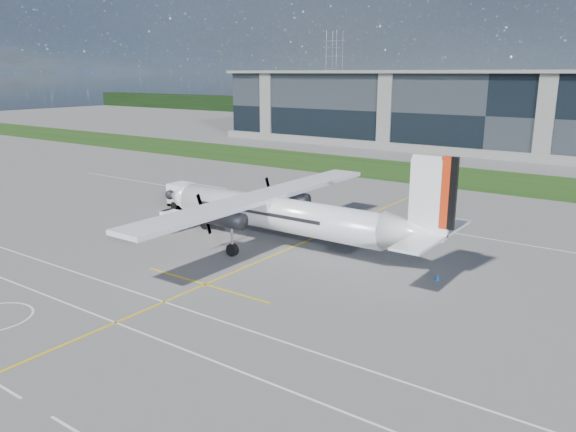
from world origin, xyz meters
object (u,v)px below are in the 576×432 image
at_px(safety_cone_nose_port, 170,225).
at_px(pylon_west, 334,73).
at_px(fuel_tanker_truck, 195,197).
at_px(safety_cone_fwd, 165,216).
at_px(safety_cone_stbdwing, 346,207).
at_px(turboprop_aircraft, 286,196).
at_px(ground_crew_person, 171,224).
at_px(baggage_tug, 174,220).
at_px(safety_cone_tail, 437,277).
at_px(safety_cone_nose_stbd, 181,218).

bearing_deg(safety_cone_nose_port, pylon_west, 115.30).
distance_m(fuel_tanker_truck, safety_cone_fwd, 4.74).
bearing_deg(safety_cone_stbdwing, safety_cone_nose_port, -121.63).
height_order(turboprop_aircraft, ground_crew_person, turboprop_aircraft).
distance_m(baggage_tug, safety_cone_tail, 26.88).
height_order(pylon_west, fuel_tanker_truck, pylon_west).
relative_size(baggage_tug, safety_cone_nose_stbd, 5.65).
height_order(turboprop_aircraft, safety_cone_nose_stbd, turboprop_aircraft).
bearing_deg(safety_cone_fwd, safety_cone_tail, -1.35).
bearing_deg(safety_cone_fwd, fuel_tanker_truck, 90.64).
bearing_deg(fuel_tanker_truck, baggage_tug, -61.12).
relative_size(safety_cone_fwd, safety_cone_nose_stbd, 1.00).
bearing_deg(fuel_tanker_truck, pylon_west, 115.29).
distance_m(safety_cone_fwd, safety_cone_nose_stbd, 1.86).
xyz_separation_m(pylon_west, safety_cone_tail, (96.55, -145.15, -14.75)).
bearing_deg(safety_cone_stbdwing, safety_cone_fwd, -132.82).
xyz_separation_m(safety_cone_fwd, safety_cone_nose_stbd, (1.78, 0.55, 0.00)).
bearing_deg(safety_cone_fwd, turboprop_aircraft, -1.99).
distance_m(turboprop_aircraft, safety_cone_nose_stbd, 15.27).
bearing_deg(safety_cone_nose_stbd, fuel_tanker_truck, 114.57).
bearing_deg(baggage_tug, pylon_west, 115.45).
distance_m(baggage_tug, safety_cone_nose_port, 0.74).
relative_size(safety_cone_tail, safety_cone_stbdwing, 1.00).
bearing_deg(safety_cone_nose_stbd, safety_cone_nose_port, -62.94).
relative_size(fuel_tanker_truck, safety_cone_nose_port, 16.36).
relative_size(fuel_tanker_truck, baggage_tug, 2.90).
distance_m(turboprop_aircraft, fuel_tanker_truck, 17.47).
xyz_separation_m(safety_cone_stbdwing, safety_cone_nose_port, (-10.50, -17.05, 0.00)).
relative_size(pylon_west, baggage_tug, 10.63).
relative_size(turboprop_aircraft, ground_crew_person, 16.29).
bearing_deg(ground_crew_person, turboprop_aircraft, -81.12).
distance_m(turboprop_aircraft, baggage_tug, 13.41).
bearing_deg(turboprop_aircraft, baggage_tug, -173.53).
bearing_deg(safety_cone_fwd, safety_cone_nose_stbd, 17.30).
distance_m(baggage_tug, safety_cone_fwd, 4.15).
bearing_deg(safety_cone_stbdwing, turboprop_aircraft, -80.26).
bearing_deg(fuel_tanker_truck, safety_cone_nose_stbd, -65.43).
bearing_deg(safety_cone_nose_port, safety_cone_fwd, 144.98).
relative_size(ground_crew_person, safety_cone_nose_stbd, 3.82).
height_order(safety_cone_stbdwing, safety_cone_nose_port, same).
bearing_deg(ground_crew_person, safety_cone_stbdwing, -31.82).
distance_m(ground_crew_person, safety_cone_nose_stbd, 5.24).
xyz_separation_m(baggage_tug, safety_cone_stbdwing, (10.14, 16.81, -0.60)).
bearing_deg(ground_crew_person, safety_cone_tail, -89.55).
height_order(pylon_west, baggage_tug, pylon_west).
relative_size(pylon_west, ground_crew_person, 15.69).
height_order(baggage_tug, safety_cone_stbdwing, baggage_tug).
height_order(ground_crew_person, safety_cone_stbdwing, ground_crew_person).
height_order(ground_crew_person, safety_cone_tail, ground_crew_person).
distance_m(turboprop_aircraft, safety_cone_fwd, 16.94).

